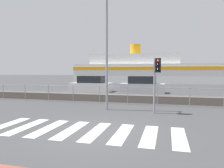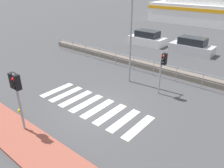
{
  "view_description": "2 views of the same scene",
  "coord_description": "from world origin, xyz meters",
  "views": [
    {
      "loc": [
        2.35,
        -6.93,
        2.08
      ],
      "look_at": [
        0.07,
        2.0,
        1.5
      ],
      "focal_mm": 35.0,
      "sensor_mm": 36.0,
      "label": 1
    },
    {
      "loc": [
        7.21,
        -7.52,
        6.42
      ],
      "look_at": [
        0.22,
        1.0,
        1.2
      ],
      "focal_mm": 35.0,
      "sensor_mm": 36.0,
      "label": 2
    }
  ],
  "objects": [
    {
      "name": "ground_plane",
      "position": [
        0.0,
        0.0,
        0.0
      ],
      "size": [
        160.0,
        160.0,
        0.0
      ],
      "primitive_type": "plane",
      "color": "#424244"
    },
    {
      "name": "seawall",
      "position": [
        0.0,
        7.01,
        0.24
      ],
      "size": [
        23.95,
        0.55,
        0.48
      ],
      "color": "#6B6056",
      "rests_on": "ground_plane"
    },
    {
      "name": "parked_car_white",
      "position": [
        -4.94,
        13.42,
        0.66
      ],
      "size": [
        4.02,
        1.8,
        1.54
      ],
      "color": "silver",
      "rests_on": "ground_plane"
    },
    {
      "name": "harbor_fence",
      "position": [
        0.0,
        6.14,
        0.73
      ],
      "size": [
        21.59,
        0.04,
        1.11
      ],
      "color": "gray",
      "rests_on": "ground_plane"
    },
    {
      "name": "traffic_light_far",
      "position": [
        1.85,
        3.73,
        1.95
      ],
      "size": [
        0.34,
        0.32,
        2.65
      ],
      "color": "gray",
      "rests_on": "ground_plane"
    },
    {
      "name": "parked_car_silver",
      "position": [
        0.09,
        13.42,
        0.66
      ],
      "size": [
        4.12,
        1.72,
        1.54
      ],
      "color": "#BCBCC1",
      "rests_on": "ground_plane"
    },
    {
      "name": "streetlamp",
      "position": [
        -0.74,
        3.95,
        4.1
      ],
      "size": [
        0.32,
        0.88,
        6.75
      ],
      "color": "gray",
      "rests_on": "ground_plane"
    },
    {
      "name": "crosswalk",
      "position": [
        -0.43,
        0.0,
        0.0
      ],
      "size": [
        6.75,
        2.4,
        0.01
      ],
      "color": "silver",
      "rests_on": "ground_plane"
    },
    {
      "name": "ferry_boat",
      "position": [
        -0.64,
        31.25,
        2.06
      ],
      "size": [
        26.39,
        7.84,
        6.62
      ],
      "color": "white",
      "rests_on": "ground_plane"
    }
  ]
}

